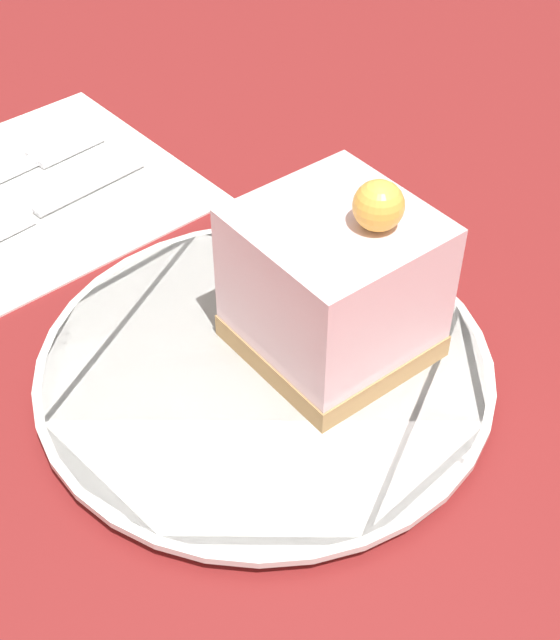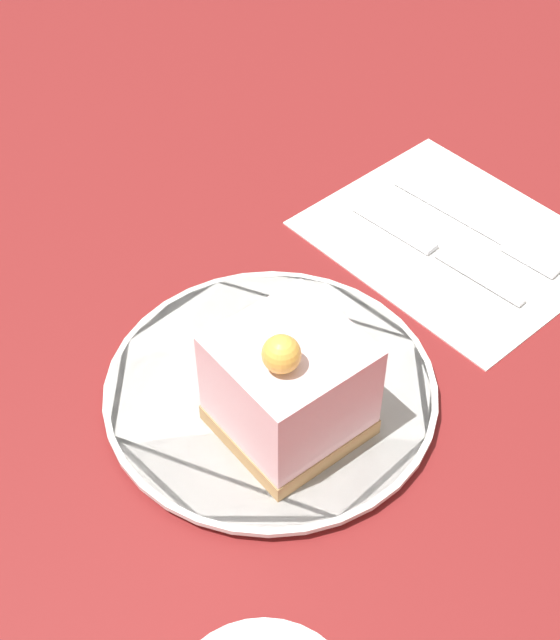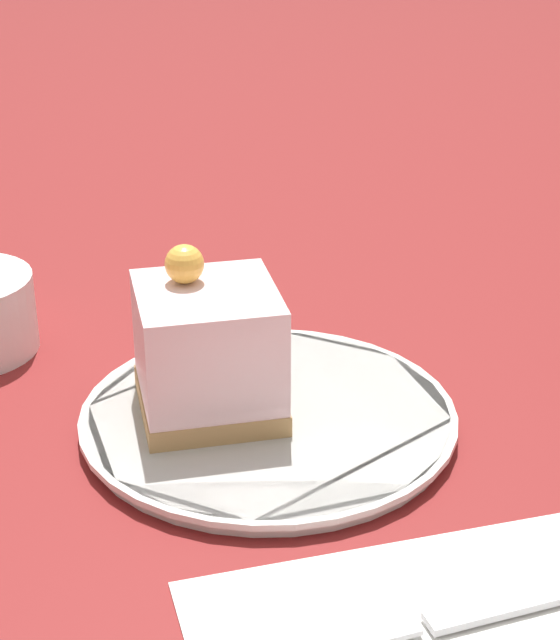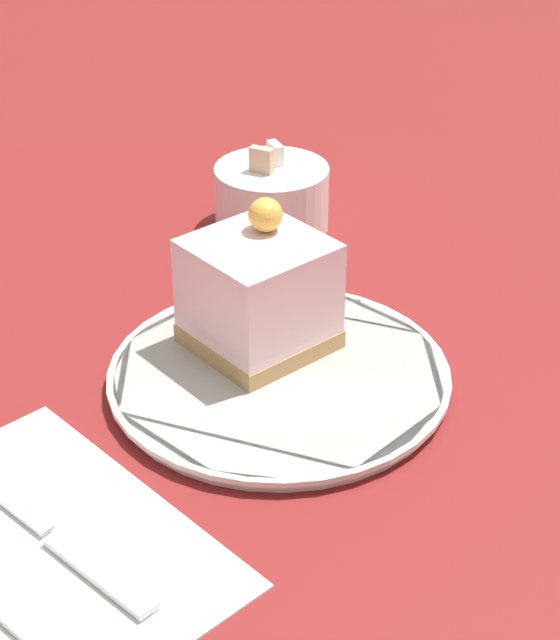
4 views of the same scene
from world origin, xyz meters
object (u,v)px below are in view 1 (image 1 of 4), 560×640
Objects in this scene: plate at (265,368)px; knife at (8,227)px; cake_slice at (334,285)px; fork at (11,171)px.

plate is 1.41× the size of knife.
plate is 2.24× the size of cake_slice.
cake_slice is at bearing 15.70° from knife.
cake_slice reaches higher than knife.
fork is at bearing -167.85° from cake_slice.
plate is at bearing -108.51° from cake_slice.
cake_slice is 0.62× the size of fork.
plate is 0.20m from knife.
cake_slice is (0.02, 0.03, 0.05)m from plate.
cake_slice is 0.27m from fork.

